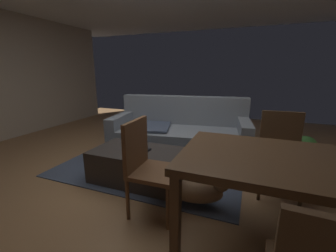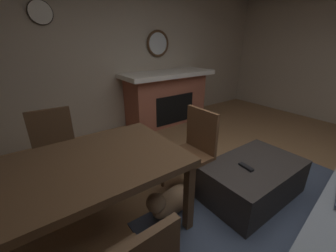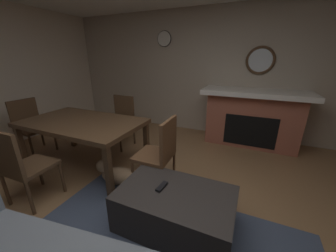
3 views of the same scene
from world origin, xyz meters
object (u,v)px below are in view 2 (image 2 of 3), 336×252
Objects in this scene: ottoman_coffee_table at (252,180)px; wall_clock at (40,12)px; tv_remote at (246,167)px; dining_chair_south at (56,147)px; round_wall_mirror at (158,44)px; fireplace at (167,97)px; dining_table at (73,175)px; small_dog at (172,200)px; dining_chair_west at (194,146)px.

wall_clock is (1.35, -2.70, 1.76)m from ottoman_coffee_table.
tv_remote is at bearing -2.92° from ottoman_coffee_table.
tv_remote is 2.06m from dining_chair_south.
fireplace is at bearing 90.00° from round_wall_mirror.
dining_table is at bearing -17.09° from ottoman_coffee_table.
tv_remote is at bearing 161.63° from dining_table.
fireplace is 11.47× the size of tv_remote.
round_wall_mirror is at bearing -102.21° from ottoman_coffee_table.
wall_clock is at bearing 0.00° from round_wall_mirror.
round_wall_mirror is 3.14m from small_dog.
small_dog is at bearing 55.50° from fireplace.
tv_remote is (0.15, -0.01, 0.22)m from ottoman_coffee_table.
dining_table reaches higher than tv_remote.
wall_clock reaches higher than round_wall_mirror.
wall_clock reaches higher than dining_chair_south.
fireplace is at bearing -117.54° from dining_chair_west.
dining_chair_west is at bearing -57.13° from tv_remote.
round_wall_mirror is at bearing -90.00° from fireplace.
fireplace is 2.43m from wall_clock.
wall_clock is at bearing -66.56° from dining_chair_west.
dining_chair_west is (0.99, 1.90, -0.01)m from fireplace.
wall_clock is (0.47, -2.42, 1.78)m from small_dog.
ottoman_coffee_table is (0.58, 2.70, -1.34)m from round_wall_mirror.
dining_table is 2.57m from wall_clock.
dining_chair_south is 1.40m from small_dog.
dining_table is at bearing 89.68° from dining_chair_south.
round_wall_mirror is 0.29× the size of dining_table.
dining_table is 5.28× the size of wall_clock.
fireplace is 1.97× the size of dining_chair_west.
fireplace is 1.05m from round_wall_mirror.
tv_remote is 0.82m from small_dog.
dining_chair_west is 1.00× the size of dining_chair_south.
ottoman_coffee_table is 1.74× the size of small_dog.
dining_chair_west is at bearing 65.63° from round_wall_mirror.
dining_chair_south reaches higher than dining_table.
fireplace is 2.46m from dining_chair_south.
dining_chair_west is at bearing 113.44° from wall_clock.
dining_chair_south is (1.25, -0.89, 0.00)m from dining_chair_west.
small_dog is (-0.78, 0.23, -0.48)m from dining_table.
dining_chair_west reaches higher than tv_remote.
wall_clock is (-0.30, -1.30, 1.45)m from dining_chair_south.
round_wall_mirror is 0.54× the size of dining_chair_south.
dining_table is (1.66, -0.51, 0.46)m from ottoman_coffee_table.
dining_table is at bearing 0.12° from dining_chair_west.
round_wall_mirror is 0.80× the size of small_dog.
dining_chair_south is at bearing -40.18° from ottoman_coffee_table.
tv_remote is (0.73, 2.69, -1.12)m from round_wall_mirror.
dining_chair_west is at bearing 62.46° from fireplace.
dining_table reaches higher than small_dog.
small_dog is (0.74, -0.27, -0.24)m from tv_remote.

